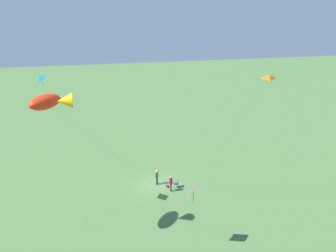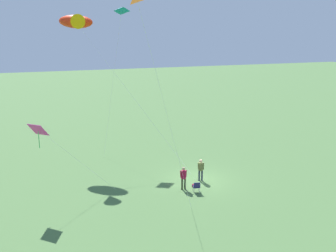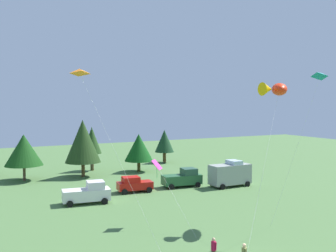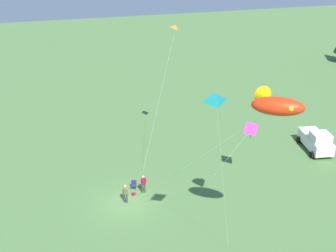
{
  "view_description": "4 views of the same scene",
  "coord_description": "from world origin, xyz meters",
  "px_view_note": "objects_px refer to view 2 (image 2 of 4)",
  "views": [
    {
      "loc": [
        7.2,
        38.1,
        19.83
      ],
      "look_at": [
        -0.52,
        3.75,
        7.97
      ],
      "focal_mm": 42.0,
      "sensor_mm": 36.0,
      "label": 1
    },
    {
      "loc": [
        -26.49,
        11.22,
        11.8
      ],
      "look_at": [
        -2.42,
        3.38,
        5.25
      ],
      "focal_mm": 42.0,
      "sensor_mm": 36.0,
      "label": 2
    },
    {
      "loc": [
        -15.83,
        -19.88,
        10.84
      ],
      "look_at": [
        -2.83,
        5.49,
        9.12
      ],
      "focal_mm": 42.0,
      "sensor_mm": 36.0,
      "label": 3
    },
    {
      "loc": [
        33.67,
        -5.61,
        22.68
      ],
      "look_at": [
        -0.59,
        3.89,
        6.58
      ],
      "focal_mm": 50.0,
      "sensor_mm": 36.0,
      "label": 4
    }
  ],
  "objects_px": {
    "person_kite_flyer": "(201,168)",
    "backpack_on_grass": "(195,185)",
    "kite_large_fish": "(76,22)",
    "kite_diamond_rainbow": "(39,131)",
    "folding_chair": "(197,186)",
    "person_spectator": "(184,176)",
    "kite_delta_teal": "(121,10)"
  },
  "relations": [
    {
      "from": "kite_large_fish",
      "to": "kite_diamond_rainbow",
      "type": "height_order",
      "value": "kite_large_fish"
    },
    {
      "from": "backpack_on_grass",
      "to": "kite_diamond_rainbow",
      "type": "bearing_deg",
      "value": 88.33
    },
    {
      "from": "folding_chair",
      "to": "kite_diamond_rainbow",
      "type": "distance_m",
      "value": 11.53
    },
    {
      "from": "backpack_on_grass",
      "to": "folding_chair",
      "type": "bearing_deg",
      "value": 166.46
    },
    {
      "from": "person_kite_flyer",
      "to": "kite_diamond_rainbow",
      "type": "xyz_separation_m",
      "value": [
        -0.67,
        11.59,
        4.14
      ]
    },
    {
      "from": "folding_chair",
      "to": "kite_diamond_rainbow",
      "type": "xyz_separation_m",
      "value": [
        1.31,
        10.45,
        4.67
      ]
    },
    {
      "from": "person_kite_flyer",
      "to": "kite_delta_teal",
      "type": "xyz_separation_m",
      "value": [
        10.78,
        3.73,
        12.04
      ]
    },
    {
      "from": "person_kite_flyer",
      "to": "folding_chair",
      "type": "height_order",
      "value": "person_kite_flyer"
    },
    {
      "from": "kite_large_fish",
      "to": "person_kite_flyer",
      "type": "bearing_deg",
      "value": -140.92
    },
    {
      "from": "person_kite_flyer",
      "to": "person_spectator",
      "type": "bearing_deg",
      "value": 154.98
    },
    {
      "from": "person_spectator",
      "to": "backpack_on_grass",
      "type": "xyz_separation_m",
      "value": [
        0.16,
        -0.94,
        -0.91
      ]
    },
    {
      "from": "person_kite_flyer",
      "to": "kite_large_fish",
      "type": "xyz_separation_m",
      "value": [
        9.76,
        7.93,
        11.02
      ]
    },
    {
      "from": "kite_delta_teal",
      "to": "person_kite_flyer",
      "type": "bearing_deg",
      "value": -160.91
    },
    {
      "from": "person_kite_flyer",
      "to": "backpack_on_grass",
      "type": "distance_m",
      "value": 1.61
    },
    {
      "from": "kite_diamond_rainbow",
      "to": "person_spectator",
      "type": "bearing_deg",
      "value": -92.77
    },
    {
      "from": "backpack_on_grass",
      "to": "kite_large_fish",
      "type": "bearing_deg",
      "value": 33.22
    },
    {
      "from": "person_spectator",
      "to": "kite_delta_teal",
      "type": "bearing_deg",
      "value": 11.78
    },
    {
      "from": "kite_large_fish",
      "to": "folding_chair",
      "type": "bearing_deg",
      "value": -149.96
    },
    {
      "from": "person_spectator",
      "to": "kite_delta_teal",
      "type": "height_order",
      "value": "kite_delta_teal"
    },
    {
      "from": "folding_chair",
      "to": "person_spectator",
      "type": "bearing_deg",
      "value": 50.61
    },
    {
      "from": "person_spectator",
      "to": "kite_delta_teal",
      "type": "xyz_separation_m",
      "value": [
        11.92,
        1.9,
        12.04
      ]
    },
    {
      "from": "person_spectator",
      "to": "kite_large_fish",
      "type": "distance_m",
      "value": 16.65
    },
    {
      "from": "folding_chair",
      "to": "kite_large_fish",
      "type": "xyz_separation_m",
      "value": [
        11.74,
        6.79,
        11.56
      ]
    },
    {
      "from": "backpack_on_grass",
      "to": "kite_large_fish",
      "type": "xyz_separation_m",
      "value": [
        10.74,
        7.03,
        11.93
      ]
    },
    {
      "from": "kite_delta_teal",
      "to": "kite_diamond_rainbow",
      "type": "distance_m",
      "value": 15.98
    },
    {
      "from": "backpack_on_grass",
      "to": "person_kite_flyer",
      "type": "bearing_deg",
      "value": -42.34
    },
    {
      "from": "folding_chair",
      "to": "person_spectator",
      "type": "relative_size",
      "value": 0.47
    },
    {
      "from": "person_kite_flyer",
      "to": "person_spectator",
      "type": "relative_size",
      "value": 1.0
    },
    {
      "from": "kite_diamond_rainbow",
      "to": "backpack_on_grass",
      "type": "bearing_deg",
      "value": -91.67
    },
    {
      "from": "kite_delta_teal",
      "to": "kite_diamond_rainbow",
      "type": "relative_size",
      "value": 2.35
    },
    {
      "from": "person_kite_flyer",
      "to": "backpack_on_grass",
      "type": "bearing_deg",
      "value": 170.77
    },
    {
      "from": "folding_chair",
      "to": "person_kite_flyer",
      "type": "bearing_deg",
      "value": -18.91
    }
  ]
}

